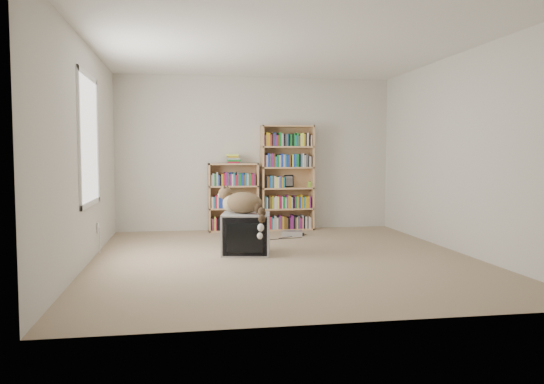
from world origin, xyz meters
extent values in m
cube|color=#A0866C|center=(0.00, 0.00, 0.00)|extent=(4.50, 5.00, 0.01)
cube|color=beige|center=(0.00, 2.50, 1.25)|extent=(4.50, 0.02, 2.50)
cube|color=beige|center=(0.00, -2.50, 1.25)|extent=(4.50, 0.02, 2.50)
cube|color=beige|center=(-2.25, 0.00, 1.25)|extent=(0.02, 5.00, 2.50)
cube|color=beige|center=(2.25, 0.00, 1.25)|extent=(0.02, 5.00, 2.50)
cube|color=white|center=(0.00, 0.00, 2.50)|extent=(4.50, 5.00, 0.02)
cube|color=white|center=(-2.24, 0.20, 1.40)|extent=(0.02, 1.22, 1.52)
cube|color=#A3A3A6|center=(-0.42, 0.32, 0.25)|extent=(0.66, 0.62, 0.51)
cube|color=black|center=(-0.46, 0.08, 0.25)|extent=(0.53, 0.12, 0.47)
cube|color=black|center=(-0.46, 0.06, 0.24)|extent=(0.43, 0.09, 0.35)
cube|color=black|center=(-0.40, 0.44, 0.24)|extent=(0.39, 0.35, 0.30)
ellipsoid|color=#3C2918|center=(-0.45, 0.35, 0.64)|extent=(0.57, 0.50, 0.27)
ellipsoid|color=#3C2918|center=(-0.34, 0.29, 0.63)|extent=(0.30, 0.31, 0.20)
ellipsoid|color=#BFAC89|center=(-0.60, 0.40, 0.63)|extent=(0.25, 0.25, 0.22)
ellipsoid|color=#3C2918|center=(-0.66, 0.44, 0.75)|extent=(0.23, 0.22, 0.16)
sphere|color=beige|center=(-0.72, 0.47, 0.73)|extent=(0.09, 0.09, 0.07)
cone|color=black|center=(-0.67, 0.41, 0.83)|extent=(0.09, 0.10, 0.08)
cone|color=black|center=(-0.63, 0.49, 0.83)|extent=(0.09, 0.10, 0.08)
cube|color=tan|center=(0.08, 2.34, 0.85)|extent=(0.02, 0.30, 1.71)
cube|color=tan|center=(0.91, 2.34, 0.85)|extent=(0.02, 0.30, 1.71)
cube|color=tan|center=(0.50, 2.48, 0.85)|extent=(0.85, 0.03, 1.71)
cube|color=tan|center=(0.50, 2.34, 1.69)|extent=(0.85, 0.30, 0.02)
cube|color=tan|center=(0.50, 2.34, 0.01)|extent=(0.85, 0.30, 0.03)
cube|color=tan|center=(0.50, 2.34, 0.35)|extent=(0.85, 0.30, 0.03)
cube|color=tan|center=(0.50, 2.34, 0.68)|extent=(0.85, 0.30, 0.02)
cube|color=tan|center=(0.50, 2.34, 1.02)|extent=(0.85, 0.30, 0.02)
cube|color=tan|center=(0.50, 2.34, 1.36)|extent=(0.85, 0.30, 0.02)
cube|color=#BC1936|center=(0.50, 2.34, 0.12)|extent=(0.77, 0.24, 0.19)
cube|color=#1A36AD|center=(0.50, 2.34, 0.46)|extent=(0.77, 0.24, 0.19)
cube|color=#15772A|center=(0.50, 2.34, 0.79)|extent=(0.77, 0.24, 0.19)
cube|color=beige|center=(0.50, 2.34, 1.13)|extent=(0.77, 0.24, 0.19)
cube|color=black|center=(0.50, 2.34, 1.46)|extent=(0.77, 0.24, 0.19)
cube|color=tan|center=(-0.78, 2.34, 0.55)|extent=(0.02, 0.30, 1.10)
cube|color=tan|center=(0.00, 2.34, 0.55)|extent=(0.03, 0.30, 1.10)
cube|color=tan|center=(-0.39, 2.48, 0.55)|extent=(0.80, 0.03, 1.10)
cube|color=tan|center=(-0.39, 2.34, 1.08)|extent=(0.80, 0.30, 0.02)
cube|color=tan|center=(-0.39, 2.34, 0.01)|extent=(0.80, 0.30, 0.03)
cube|color=tan|center=(-0.39, 2.34, 0.37)|extent=(0.80, 0.30, 0.03)
cube|color=tan|center=(-0.39, 2.34, 0.73)|extent=(0.80, 0.30, 0.02)
cube|color=#BC1936|center=(-0.39, 2.34, 0.12)|extent=(0.72, 0.24, 0.19)
cube|color=#1A36AD|center=(-0.39, 2.34, 0.48)|extent=(0.72, 0.24, 0.19)
cube|color=#15772A|center=(-0.39, 2.34, 0.83)|extent=(0.72, 0.24, 0.19)
cube|color=#BC1936|center=(-0.39, 2.34, 1.17)|extent=(0.21, 0.27, 0.15)
cylinder|color=#7DAE31|center=(0.87, 2.34, 0.74)|extent=(0.08, 0.08, 0.09)
cube|color=black|center=(0.54, 2.44, 0.80)|extent=(0.15, 0.05, 0.20)
cube|color=silver|center=(0.45, 1.69, 0.04)|extent=(0.36, 0.30, 0.07)
cube|color=silver|center=(-2.24, 0.67, 0.32)|extent=(0.01, 0.08, 0.13)
camera|label=1|loc=(-1.16, -6.16, 1.23)|focal=35.00mm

